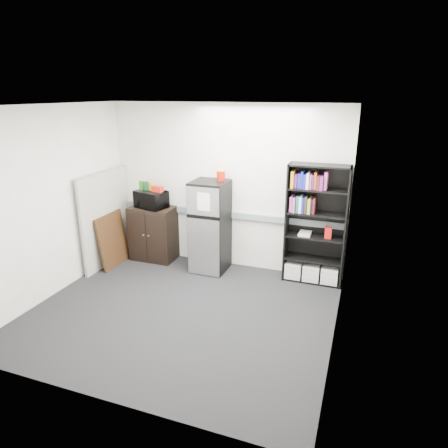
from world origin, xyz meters
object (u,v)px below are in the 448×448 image
Objects in this scene: bookshelf at (315,226)px; refrigerator at (210,227)px; cubicle_partition at (106,218)px; microwave at (151,199)px; cabinet at (153,233)px.

bookshelf reaches higher than refrigerator.
microwave is (0.65, 0.40, 0.29)m from cubicle_partition.
bookshelf is 2.79m from microwave.
bookshelf is 3.46m from cubicle_partition.
microwave is 1.16m from refrigerator.
bookshelf is at bearing 8.06° from cubicle_partition.
refrigerator is (1.76, 0.34, -0.06)m from cubicle_partition.
cabinet is 0.62m from microwave.
refrigerator is at bearing -175.06° from bookshelf.
cubicle_partition is 0.84m from cabinet.
cubicle_partition is at bearing -168.58° from refrigerator.
microwave is at bearing -178.35° from bookshelf.
bookshelf is at bearing 1.33° from cabinet.
microwave is (0.00, -0.02, 0.62)m from cabinet.
microwave is at bearing -90.00° from cabinet.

